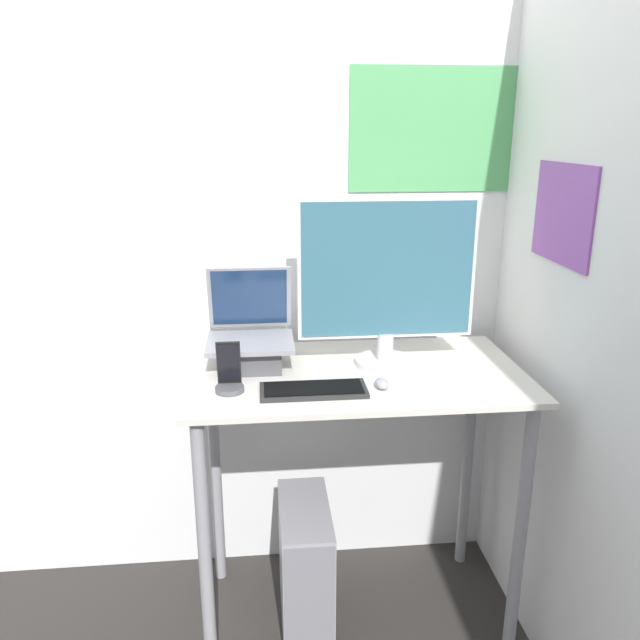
% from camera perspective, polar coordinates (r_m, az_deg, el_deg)
% --- Properties ---
extents(wall_back, '(6.00, 0.06, 2.60)m').
position_cam_1_polar(wall_back, '(2.35, 2.01, 6.20)').
color(wall_back, silver).
rests_on(wall_back, ground_plane).
extents(wall_side_right, '(0.06, 6.00, 2.60)m').
position_cam_1_polar(wall_side_right, '(1.90, 24.40, 1.96)').
color(wall_side_right, silver).
rests_on(wall_side_right, ground_plane).
extents(desk, '(1.10, 0.62, 0.98)m').
position_cam_1_polar(desk, '(2.14, 3.26, -8.96)').
color(desk, beige).
rests_on(desk, ground_plane).
extents(laptop, '(0.28, 0.28, 0.32)m').
position_cam_1_polar(laptop, '(2.09, -6.37, -2.05)').
color(laptop, '#4C4C51').
rests_on(laptop, desk).
extents(monitor, '(0.59, 0.20, 0.56)m').
position_cam_1_polar(monitor, '(2.05, 6.15, 3.31)').
color(monitor, silver).
rests_on(monitor, desk).
extents(keyboard, '(0.32, 0.13, 0.02)m').
position_cam_1_polar(keyboard, '(1.90, -0.60, -6.41)').
color(keyboard, black).
rests_on(keyboard, desk).
extents(mouse, '(0.04, 0.07, 0.03)m').
position_cam_1_polar(mouse, '(1.94, 5.67, -5.80)').
color(mouse, '#99999E').
rests_on(mouse, desk).
extents(cell_phone, '(0.09, 0.09, 0.16)m').
position_cam_1_polar(cell_phone, '(1.92, -8.30, -5.22)').
color(cell_phone, '#4C4C51').
rests_on(cell_phone, desk).
extents(computer_tower, '(0.18, 0.40, 0.47)m').
position_cam_1_polar(computer_tower, '(2.42, -1.36, -21.51)').
color(computer_tower, gray).
rests_on(computer_tower, ground_plane).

